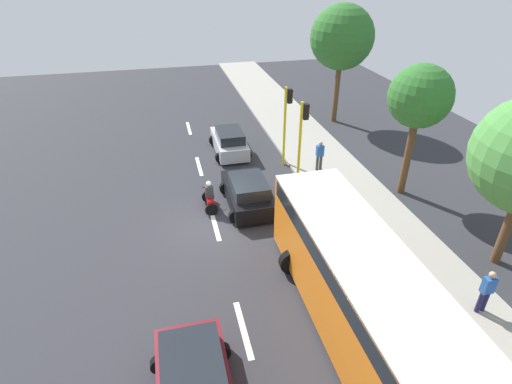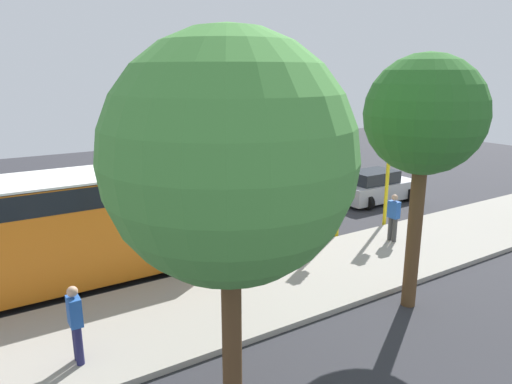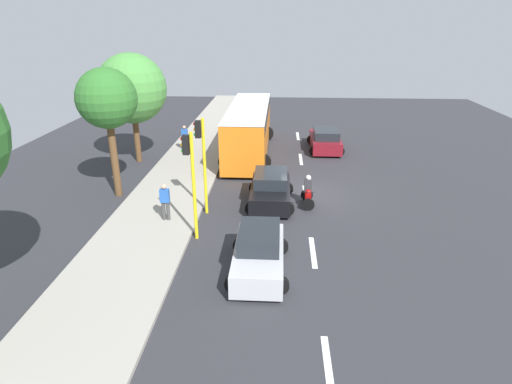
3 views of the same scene
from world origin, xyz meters
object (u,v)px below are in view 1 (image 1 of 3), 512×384
car_silver (229,142)px  street_tree_south (420,98)px  car_black (248,193)px  traffic_light_corner (302,133)px  motorcycle (209,197)px  pedestrian_by_tree (320,155)px  street_tree_north (342,38)px  traffic_light_midblock (287,116)px  pedestrian_near_signal (487,291)px  city_bus (368,297)px

car_silver → street_tree_south: size_ratio=0.61×
car_silver → car_black: bearing=-92.3°
car_silver → traffic_light_corner: size_ratio=0.87×
car_black → street_tree_south: (7.85, -0.58, 4.20)m
motorcycle → pedestrian_by_tree: bearing=19.9°
pedestrian_by_tree → street_tree_north: street_tree_north is taller
street_tree_north → traffic_light_midblock: bearing=-133.3°
motorcycle → traffic_light_midblock: bearing=37.2°
car_silver → pedestrian_near_signal: bearing=-68.4°
car_black → traffic_light_corner: traffic_light_corner is taller
city_bus → street_tree_south: bearing=52.2°
car_silver → street_tree_south: 10.98m
car_black → street_tree_south: 8.93m
car_black → car_silver: bearing=87.7°
motorcycle → street_tree_north: (10.37, 9.54, 5.10)m
motorcycle → street_tree_north: bearing=42.6°
city_bus → traffic_light_corner: 9.99m
car_silver → street_tree_south: (7.60, -6.72, 4.20)m
pedestrian_by_tree → street_tree_south: size_ratio=0.26×
city_bus → traffic_light_midblock: (1.36, 12.35, 1.08)m
car_silver → traffic_light_midblock: bearing=-39.5°
street_tree_south → traffic_light_midblock: bearing=137.4°
motorcycle → car_silver: bearing=71.0°
pedestrian_near_signal → traffic_light_midblock: (-3.00, 12.33, 1.87)m
city_bus → street_tree_north: street_tree_north is taller
street_tree_north → street_tree_south: 10.32m
city_bus → street_tree_north: 19.85m
car_silver → pedestrian_by_tree: (4.32, -3.68, 0.35)m
car_black → pedestrian_by_tree: pedestrian_by_tree is taller
motorcycle → pedestrian_near_signal: 11.69m
traffic_light_corner → street_tree_south: size_ratio=0.70×
city_bus → street_tree_south: size_ratio=1.71×
pedestrian_near_signal → street_tree_south: size_ratio=0.26×
motorcycle → pedestrian_near_signal: size_ratio=0.91×
city_bus → street_tree_north: size_ratio=1.40×
car_black → city_bus: bearing=-78.8°
traffic_light_midblock → street_tree_north: bearing=46.7°
city_bus → pedestrian_by_tree: bearing=75.3°
street_tree_south → car_black: bearing=175.8°
street_tree_south → motorcycle: bearing=175.7°
traffic_light_corner → traffic_light_midblock: same height
city_bus → street_tree_south: 10.51m
pedestrian_near_signal → traffic_light_midblock: size_ratio=0.38×
car_silver → pedestrian_near_signal: (5.80, -14.64, 0.35)m
city_bus → traffic_light_midblock: traffic_light_midblock is taller
traffic_light_midblock → street_tree_north: (5.51, 5.85, 2.81)m
car_black → pedestrian_near_signal: (6.05, -8.50, 0.35)m
street_tree_south → pedestrian_by_tree: bearing=137.3°
street_tree_north → car_black: bearing=-131.5°
pedestrian_near_signal → traffic_light_corner: (-3.00, 9.81, 1.87)m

